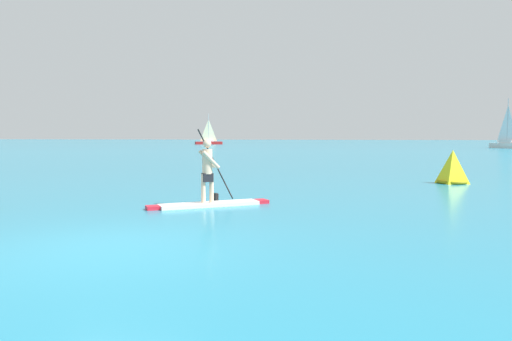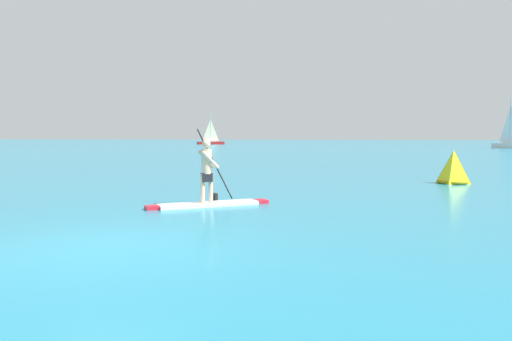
{
  "view_description": "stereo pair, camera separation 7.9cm",
  "coord_description": "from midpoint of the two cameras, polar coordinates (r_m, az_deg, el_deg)",
  "views": [
    {
      "loc": [
        3.93,
        -6.82,
        1.79
      ],
      "look_at": [
        0.46,
        8.72,
        0.63
      ],
      "focal_mm": 33.32,
      "sensor_mm": 36.0,
      "label": 1
    },
    {
      "loc": [
        4.01,
        -6.81,
        1.79
      ],
      "look_at": [
        0.46,
        8.72,
        0.63
      ],
      "focal_mm": 33.32,
      "sensor_mm": 36.0,
      "label": 2
    }
  ],
  "objects": [
    {
      "name": "race_marker_buoy",
      "position": [
        19.34,
        22.41,
        0.21
      ],
      "size": [
        1.17,
        1.17,
        1.26
      ],
      "color": "yellow",
      "rests_on": "ground"
    },
    {
      "name": "paddleboarder_mid_center",
      "position": [
        12.16,
        -5.82,
        -2.37
      ],
      "size": [
        2.8,
        2.17,
        2.02
      ],
      "rotation": [
        0.0,
        0.0,
        0.63
      ],
      "color": "white",
      "rests_on": "ground"
    },
    {
      "name": "sailboat_left_horizon",
      "position": [
        102.51,
        -5.73,
        3.56
      ],
      "size": [
        5.82,
        4.17,
        6.58
      ],
      "rotation": [
        0.0,
        0.0,
        3.64
      ],
      "color": "#A51E1E",
      "rests_on": "ground"
    },
    {
      "name": "ground",
      "position": [
        8.09,
        -17.39,
        -8.79
      ],
      "size": [
        440.0,
        440.0,
        0.0
      ],
      "primitive_type": "plane",
      "color": "teal"
    },
    {
      "name": "sailboat_right_horizon",
      "position": [
        78.29,
        27.88,
        3.12
      ],
      "size": [
        4.06,
        4.74,
        7.25
      ],
      "rotation": [
        0.0,
        0.0,
        2.24
      ],
      "color": "white",
      "rests_on": "ground"
    }
  ]
}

